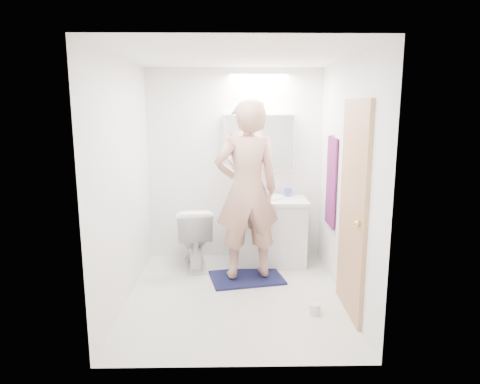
{
  "coord_description": "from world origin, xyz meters",
  "views": [
    {
      "loc": [
        -0.03,
        -4.19,
        1.93
      ],
      "look_at": [
        0.05,
        0.25,
        1.05
      ],
      "focal_mm": 32.29,
      "sensor_mm": 36.0,
      "label": 1
    }
  ],
  "objects_px": {
    "toilet": "(194,237)",
    "person": "(247,190)",
    "medicine_cabinet": "(259,142)",
    "soap_bottle_b": "(252,190)",
    "toothbrush_cup": "(288,192)",
    "toilet_paper_roll": "(315,309)",
    "vanity_cabinet": "(268,233)",
    "soap_bottle_a": "(245,189)"
  },
  "relations": [
    {
      "from": "soap_bottle_a",
      "to": "toothbrush_cup",
      "type": "bearing_deg",
      "value": 1.06
    },
    {
      "from": "person",
      "to": "soap_bottle_b",
      "type": "xyz_separation_m",
      "value": [
        0.08,
        0.7,
        -0.13
      ]
    },
    {
      "from": "medicine_cabinet",
      "to": "toilet",
      "type": "relative_size",
      "value": 1.16
    },
    {
      "from": "soap_bottle_a",
      "to": "vanity_cabinet",
      "type": "bearing_deg",
      "value": -28.32
    },
    {
      "from": "soap_bottle_a",
      "to": "soap_bottle_b",
      "type": "xyz_separation_m",
      "value": [
        0.08,
        0.03,
        -0.02
      ]
    },
    {
      "from": "vanity_cabinet",
      "to": "medicine_cabinet",
      "type": "height_order",
      "value": "medicine_cabinet"
    },
    {
      "from": "toilet",
      "to": "toothbrush_cup",
      "type": "xyz_separation_m",
      "value": [
        1.17,
        0.28,
        0.49
      ]
    },
    {
      "from": "toothbrush_cup",
      "to": "soap_bottle_b",
      "type": "bearing_deg",
      "value": 177.51
    },
    {
      "from": "toilet",
      "to": "soap_bottle_b",
      "type": "bearing_deg",
      "value": -165.52
    },
    {
      "from": "medicine_cabinet",
      "to": "toothbrush_cup",
      "type": "height_order",
      "value": "medicine_cabinet"
    },
    {
      "from": "person",
      "to": "vanity_cabinet",
      "type": "bearing_deg",
      "value": -129.92
    },
    {
      "from": "soap_bottle_b",
      "to": "soap_bottle_a",
      "type": "bearing_deg",
      "value": -159.66
    },
    {
      "from": "medicine_cabinet",
      "to": "toothbrush_cup",
      "type": "relative_size",
      "value": 8.64
    },
    {
      "from": "toilet",
      "to": "toothbrush_cup",
      "type": "relative_size",
      "value": 7.44
    },
    {
      "from": "toilet_paper_roll",
      "to": "toothbrush_cup",
      "type": "bearing_deg",
      "value": 92.83
    },
    {
      "from": "medicine_cabinet",
      "to": "toilet_paper_roll",
      "type": "xyz_separation_m",
      "value": [
        0.45,
        -1.59,
        -1.45
      ]
    },
    {
      "from": "medicine_cabinet",
      "to": "toilet",
      "type": "xyz_separation_m",
      "value": [
        -0.8,
        -0.33,
        -1.12
      ]
    },
    {
      "from": "toilet",
      "to": "toilet_paper_roll",
      "type": "bearing_deg",
      "value": 126.59
    },
    {
      "from": "person",
      "to": "toilet_paper_roll",
      "type": "bearing_deg",
      "value": 114.14
    },
    {
      "from": "soap_bottle_a",
      "to": "toothbrush_cup",
      "type": "height_order",
      "value": "soap_bottle_a"
    },
    {
      "from": "medicine_cabinet",
      "to": "soap_bottle_a",
      "type": "xyz_separation_m",
      "value": [
        -0.17,
        -0.06,
        -0.58
      ]
    },
    {
      "from": "toilet",
      "to": "person",
      "type": "distance_m",
      "value": 0.99
    },
    {
      "from": "medicine_cabinet",
      "to": "person",
      "type": "bearing_deg",
      "value": -103.18
    },
    {
      "from": "soap_bottle_b",
      "to": "toothbrush_cup",
      "type": "height_order",
      "value": "soap_bottle_b"
    },
    {
      "from": "toothbrush_cup",
      "to": "toilet_paper_roll",
      "type": "xyz_separation_m",
      "value": [
        0.08,
        -1.54,
        -0.82
      ]
    },
    {
      "from": "person",
      "to": "toothbrush_cup",
      "type": "xyz_separation_m",
      "value": [
        0.54,
        0.68,
        -0.16
      ]
    },
    {
      "from": "vanity_cabinet",
      "to": "toilet",
      "type": "bearing_deg",
      "value": -172.78
    },
    {
      "from": "medicine_cabinet",
      "to": "soap_bottle_a",
      "type": "height_order",
      "value": "medicine_cabinet"
    },
    {
      "from": "soap_bottle_a",
      "to": "toilet",
      "type": "bearing_deg",
      "value": -157.18
    },
    {
      "from": "medicine_cabinet",
      "to": "toilet",
      "type": "height_order",
      "value": "medicine_cabinet"
    },
    {
      "from": "medicine_cabinet",
      "to": "toilet_paper_roll",
      "type": "bearing_deg",
      "value": -74.26
    },
    {
      "from": "toothbrush_cup",
      "to": "toilet",
      "type": "bearing_deg",
      "value": -166.78
    },
    {
      "from": "toilet_paper_roll",
      "to": "person",
      "type": "bearing_deg",
      "value": 125.71
    },
    {
      "from": "medicine_cabinet",
      "to": "vanity_cabinet",
      "type": "bearing_deg",
      "value": -62.59
    },
    {
      "from": "vanity_cabinet",
      "to": "soap_bottle_a",
      "type": "bearing_deg",
      "value": 151.68
    },
    {
      "from": "vanity_cabinet",
      "to": "toothbrush_cup",
      "type": "relative_size",
      "value": 8.84
    },
    {
      "from": "toilet",
      "to": "toilet_paper_roll",
      "type": "distance_m",
      "value": 1.8
    },
    {
      "from": "toilet",
      "to": "person",
      "type": "relative_size",
      "value": 0.39
    },
    {
      "from": "person",
      "to": "soap_bottle_b",
      "type": "bearing_deg",
      "value": -108.27
    },
    {
      "from": "vanity_cabinet",
      "to": "person",
      "type": "xyz_separation_m",
      "value": [
        -0.28,
        -0.52,
        0.64
      ]
    },
    {
      "from": "medicine_cabinet",
      "to": "soap_bottle_b",
      "type": "xyz_separation_m",
      "value": [
        -0.09,
        -0.03,
        -0.6
      ]
    },
    {
      "from": "toilet_paper_roll",
      "to": "soap_bottle_b",
      "type": "bearing_deg",
      "value": 108.99
    }
  ]
}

